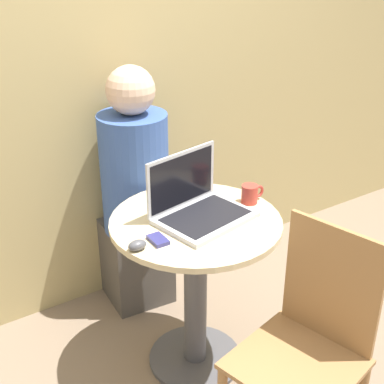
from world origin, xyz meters
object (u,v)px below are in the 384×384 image
Objects in this scene: cell_phone at (158,240)px; person_seated at (133,207)px; laptop at (198,205)px; chair_empty at (307,348)px.

cell_phone is 0.07× the size of person_seated.
laptop is 4.62× the size of cell_phone.
person_seated is (-0.01, 0.58, -0.26)m from laptop.
cell_phone is at bearing -108.83° from person_seated.
laptop is 0.45× the size of chair_empty.
cell_phone is 0.66m from chair_empty.
cell_phone is 0.73m from person_seated.
laptop reaches higher than cell_phone.
laptop reaches higher than chair_empty.
laptop is at bearing 96.20° from chair_empty.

